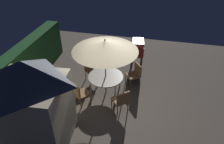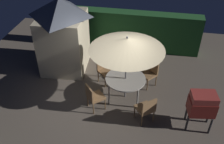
# 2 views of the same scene
# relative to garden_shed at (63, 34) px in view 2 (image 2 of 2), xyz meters

# --- Properties ---
(ground_plane) EXTENTS (11.00, 11.00, 0.00)m
(ground_plane) POSITION_rel_garden_shed_xyz_m (1.91, -1.70, -1.37)
(ground_plane) COLOR brown
(hedge_backdrop) EXTENTS (6.13, 0.53, 1.61)m
(hedge_backdrop) POSITION_rel_garden_shed_xyz_m (1.91, 1.80, -0.56)
(hedge_backdrop) COLOR #1E4C23
(hedge_backdrop) RESTS_ON ground
(garden_shed) EXTENTS (1.74, 1.94, 2.68)m
(garden_shed) POSITION_rel_garden_shed_xyz_m (0.00, 0.00, 0.00)
(garden_shed) COLOR #C6B793
(garden_shed) RESTS_ON ground
(patio_table) EXTENTS (1.26, 1.26, 0.75)m
(patio_table) POSITION_rel_garden_shed_xyz_m (2.44, -1.34, -0.67)
(patio_table) COLOR #B2ADA3
(patio_table) RESTS_ON ground
(patio_umbrella) EXTENTS (2.22, 2.22, 2.22)m
(patio_umbrella) POSITION_rel_garden_shed_xyz_m (2.44, -1.34, 0.61)
(patio_umbrella) COLOR #4C4C51
(patio_umbrella) RESTS_ON ground
(bbq_grill) EXTENTS (0.76, 0.60, 1.20)m
(bbq_grill) POSITION_rel_garden_shed_xyz_m (4.64, -2.22, -0.52)
(bbq_grill) COLOR maroon
(bbq_grill) RESTS_ON ground
(chair_near_shed) EXTENTS (0.65, 0.65, 0.90)m
(chair_near_shed) POSITION_rel_garden_shed_xyz_m (1.58, -2.07, -0.84)
(chair_near_shed) COLOR olive
(chair_near_shed) RESTS_ON ground
(chair_far_side) EXTENTS (0.65, 0.65, 0.90)m
(chair_far_side) POSITION_rel_garden_shed_xyz_m (3.18, -2.31, -0.84)
(chair_far_side) COLOR olive
(chair_far_side) RESTS_ON ground
(chair_toward_hedge) EXTENTS (0.65, 0.65, 0.90)m
(chair_toward_hedge) POSITION_rel_garden_shed_xyz_m (3.17, -0.54, -0.84)
(chair_toward_hedge) COLOR olive
(chair_toward_hedge) RESTS_ON ground
(chair_toward_house) EXTENTS (0.65, 0.65, 0.90)m
(chair_toward_house) POSITION_rel_garden_shed_xyz_m (1.62, -0.64, -0.84)
(chair_toward_house) COLOR olive
(chair_toward_house) RESTS_ON ground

